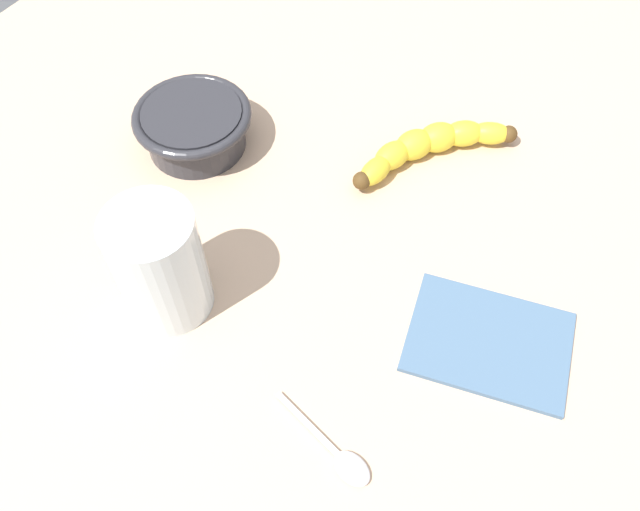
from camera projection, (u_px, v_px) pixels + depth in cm
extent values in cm
cube|color=#D3AE8E|center=(337.00, 238.00, 71.57)|extent=(120.00, 120.00, 3.00)
ellipsoid|color=yellow|center=(490.00, 133.00, 76.20)|extent=(5.35, 4.46, 2.60)
ellipsoid|color=yellow|center=(464.00, 133.00, 76.18)|extent=(5.55, 5.27, 3.03)
ellipsoid|color=yellow|center=(438.00, 137.00, 75.82)|extent=(5.68, 5.80, 3.46)
ellipsoid|color=yellow|center=(414.00, 145.00, 75.14)|extent=(5.35, 5.78, 3.46)
ellipsoid|color=yellow|center=(392.00, 156.00, 74.18)|extent=(4.43, 5.42, 3.03)
ellipsoid|color=yellow|center=(373.00, 170.00, 72.95)|extent=(3.29, 5.02, 2.60)
sphere|color=#513819|center=(509.00, 134.00, 76.11)|extent=(2.02, 2.02, 2.02)
sphere|color=#513819|center=(362.00, 181.00, 72.04)|extent=(2.02, 2.02, 2.02)
cylinder|color=silver|center=(160.00, 265.00, 60.12)|extent=(8.32, 8.32, 12.68)
cylinder|color=#8E6DA1|center=(161.00, 268.00, 60.63)|extent=(7.82, 7.82, 10.95)
cylinder|color=#2D2D33|center=(195.00, 128.00, 75.47)|extent=(11.40, 11.40, 5.15)
torus|color=#2D2D33|center=(192.00, 116.00, 73.85)|extent=(13.59, 13.59, 1.20)
ellipsoid|color=silver|center=(352.00, 469.00, 55.42)|extent=(4.07, 3.20, 0.80)
cube|color=silver|center=(310.00, 426.00, 57.52)|extent=(8.37, 2.54, 0.25)
cube|color=slate|center=(489.00, 342.00, 62.36)|extent=(17.36, 14.36, 0.60)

